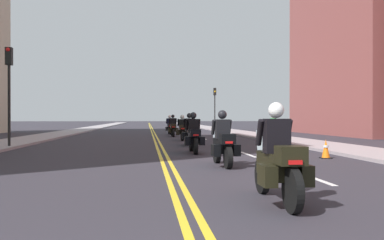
# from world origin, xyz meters

# --- Properties ---
(ground_plane) EXTENTS (264.00, 264.00, 0.00)m
(ground_plane) POSITION_xyz_m (0.00, 48.00, 0.00)
(ground_plane) COLOR #2E2B33
(sidewalk_left) EXTENTS (2.84, 144.00, 0.12)m
(sidewalk_left) POSITION_xyz_m (-7.84, 48.00, 0.06)
(sidewalk_left) COLOR #9A9297
(sidewalk_left) RESTS_ON ground
(sidewalk_right) EXTENTS (2.84, 144.00, 0.12)m
(sidewalk_right) POSITION_xyz_m (7.84, 48.00, 0.06)
(sidewalk_right) COLOR #9E9095
(sidewalk_right) RESTS_ON ground
(centreline_yellow_inner) EXTENTS (0.12, 132.00, 0.01)m
(centreline_yellow_inner) POSITION_xyz_m (-0.12, 48.00, 0.00)
(centreline_yellow_inner) COLOR yellow
(centreline_yellow_inner) RESTS_ON ground
(centreline_yellow_outer) EXTENTS (0.12, 132.00, 0.01)m
(centreline_yellow_outer) POSITION_xyz_m (0.12, 48.00, 0.00)
(centreline_yellow_outer) COLOR yellow
(centreline_yellow_outer) RESTS_ON ground
(lane_dashes_white) EXTENTS (0.14, 56.40, 0.01)m
(lane_dashes_white) POSITION_xyz_m (3.21, 29.00, 0.00)
(lane_dashes_white) COLOR silver
(lane_dashes_white) RESTS_ON ground
(building_right_1) EXTENTS (6.43, 15.22, 22.30)m
(building_right_1) POSITION_xyz_m (17.01, 31.15, 11.15)
(building_right_1) COLOR brown
(building_right_1) RESTS_ON ground
(motorcycle_0) EXTENTS (0.76, 2.25, 1.64)m
(motorcycle_0) POSITION_xyz_m (1.50, 5.26, 0.67)
(motorcycle_0) COLOR black
(motorcycle_0) RESTS_ON ground
(motorcycle_1) EXTENTS (0.78, 2.08, 1.61)m
(motorcycle_1) POSITION_xyz_m (1.57, 10.40, 0.64)
(motorcycle_1) COLOR black
(motorcycle_1) RESTS_ON ground
(motorcycle_2) EXTENTS (0.76, 2.13, 1.62)m
(motorcycle_2) POSITION_xyz_m (1.23, 14.83, 0.65)
(motorcycle_2) COLOR black
(motorcycle_2) RESTS_ON ground
(motorcycle_3) EXTENTS (0.78, 2.30, 1.64)m
(motorcycle_3) POSITION_xyz_m (1.53, 19.20, 0.66)
(motorcycle_3) COLOR black
(motorcycle_3) RESTS_ON ground
(motorcycle_4) EXTENTS (0.78, 2.14, 1.58)m
(motorcycle_4) POSITION_xyz_m (1.57, 23.88, 0.64)
(motorcycle_4) COLOR black
(motorcycle_4) RESTS_ON ground
(motorcycle_5) EXTENTS (0.76, 2.14, 1.65)m
(motorcycle_5) POSITION_xyz_m (1.33, 29.01, 0.65)
(motorcycle_5) COLOR black
(motorcycle_5) RESTS_ON ground
(motorcycle_6) EXTENTS (0.77, 2.14, 1.63)m
(motorcycle_6) POSITION_xyz_m (1.33, 33.25, 0.67)
(motorcycle_6) COLOR black
(motorcycle_6) RESTS_ON ground
(traffic_cone_0) EXTENTS (0.34, 0.34, 0.65)m
(traffic_cone_0) POSITION_xyz_m (5.49, 12.22, 0.32)
(traffic_cone_0) COLOR black
(traffic_cone_0) RESTS_ON ground
(traffic_light_near) EXTENTS (0.28, 0.38, 4.59)m
(traffic_light_near) POSITION_xyz_m (-6.82, 18.16, 3.19)
(traffic_light_near) COLOR black
(traffic_light_near) RESTS_ON ground
(traffic_light_far) EXTENTS (0.28, 0.38, 4.69)m
(traffic_light_far) POSITION_xyz_m (6.82, 42.91, 3.24)
(traffic_light_far) COLOR black
(traffic_light_far) RESTS_ON ground
(pedestrian_1) EXTENTS (0.36, 0.50, 1.61)m
(pedestrian_1) POSITION_xyz_m (7.28, 23.63, 0.83)
(pedestrian_1) COLOR #272D2B
(pedestrian_1) RESTS_ON ground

